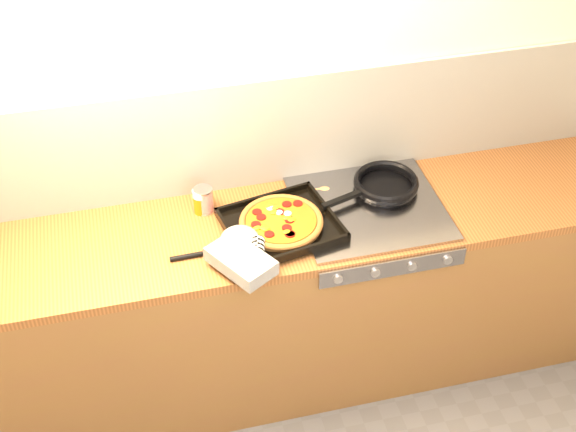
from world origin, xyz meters
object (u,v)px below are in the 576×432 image
object	(u,v)px
pizza_on_tray	(269,232)
tomato_can	(204,200)
juice_glass	(201,201)
frying_pan	(385,184)

from	to	relation	value
pizza_on_tray	tomato_can	size ratio (longest dim) A/B	5.15
juice_glass	tomato_can	bearing A→B (deg)	21.47
frying_pan	tomato_can	bearing A→B (deg)	175.49
frying_pan	juice_glass	size ratio (longest dim) A/B	4.38
tomato_can	juice_glass	bearing A→B (deg)	-158.53
tomato_can	frying_pan	bearing A→B (deg)	-4.51
tomato_can	pizza_on_tray	bearing A→B (deg)	-48.52
frying_pan	tomato_can	distance (m)	0.76
pizza_on_tray	juice_glass	distance (m)	0.34
frying_pan	juice_glass	bearing A→B (deg)	175.91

